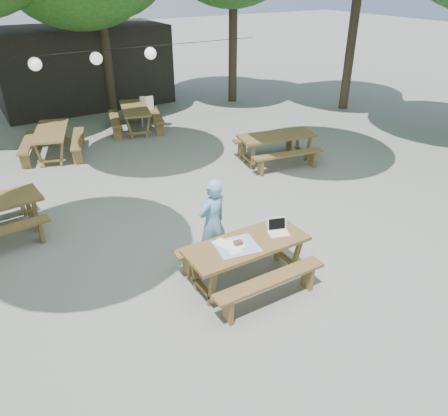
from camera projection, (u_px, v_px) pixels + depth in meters
The scene contains 11 objects.
ground at pixel (212, 228), 8.72m from camera, with size 80.00×80.00×0.00m, color slate.
pavilion at pixel (83, 66), 16.17m from camera, with size 6.00×3.00×2.80m, color black.
main_picnic_table at pixel (246, 262), 7.06m from camera, with size 2.00×1.58×0.75m.
picnic_table_ne at pixel (276, 148), 11.57m from camera, with size 2.15×1.89×0.75m.
picnic_table_far_w at pixel (53, 142), 11.94m from camera, with size 2.07×2.28×0.75m.
picnic_table_far_e at pixel (136, 118), 13.88m from camera, with size 2.01×2.24×0.75m.
woman at pixel (213, 223), 7.34m from camera, with size 0.58×0.38×1.59m, color #6EA4CA.
plastic_chair at pixel (148, 117), 14.45m from camera, with size 0.57×0.57×0.90m.
laptop at pixel (278, 229), 7.14m from camera, with size 0.40×0.35×0.24m.
tabletop_clutter at pixel (236, 245), 6.80m from camera, with size 0.74×0.67×0.08m.
paper_lanterns at pixel (97, 58), 12.00m from camera, with size 9.00×0.34×0.38m.
Camera 1 is at (-3.64, -6.52, 4.54)m, focal length 35.00 mm.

